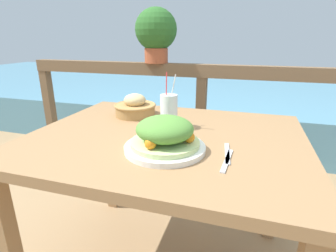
# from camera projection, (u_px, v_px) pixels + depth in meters

# --- Properties ---
(patio_table) EXTENTS (1.15, 0.92, 0.73)m
(patio_table) POSITION_uv_depth(u_px,v_px,m) (166.00, 154.00, 1.15)
(patio_table) COLOR #997047
(patio_table) RESTS_ON ground_plane
(railing_fence) EXTENTS (2.80, 0.08, 0.95)m
(railing_fence) POSITION_uv_depth(u_px,v_px,m) (201.00, 96.00, 1.90)
(railing_fence) COLOR brown
(railing_fence) RESTS_ON ground_plane
(sea_backdrop) EXTENTS (12.00, 4.00, 0.44)m
(sea_backdrop) POSITION_uv_depth(u_px,v_px,m) (227.00, 95.00, 4.33)
(sea_backdrop) COLOR #568EA8
(sea_backdrop) RESTS_ON ground_plane
(salad_plate) EXTENTS (0.30, 0.30, 0.13)m
(salad_plate) POSITION_uv_depth(u_px,v_px,m) (165.00, 136.00, 0.95)
(salad_plate) COLOR white
(salad_plate) RESTS_ON patio_table
(drink_glass) EXTENTS (0.08, 0.08, 0.25)m
(drink_glass) POSITION_uv_depth(u_px,v_px,m) (169.00, 111.00, 1.19)
(drink_glass) COLOR silver
(drink_glass) RESTS_ON patio_table
(bread_basket) EXTENTS (0.22, 0.22, 0.12)m
(bread_basket) POSITION_uv_depth(u_px,v_px,m) (135.00, 107.00, 1.38)
(bread_basket) COLOR #AD7F47
(bread_basket) RESTS_ON patio_table
(potted_plant) EXTENTS (0.30, 0.30, 0.38)m
(potted_plant) POSITION_uv_depth(u_px,v_px,m) (156.00, 32.00, 1.86)
(potted_plant) COLOR #A34C2D
(potted_plant) RESTS_ON railing_fence
(fork) EXTENTS (0.04, 0.18, 0.00)m
(fork) POSITION_uv_depth(u_px,v_px,m) (227.00, 153.00, 0.93)
(fork) COLOR silver
(fork) RESTS_ON patio_table
(knife) EXTENTS (0.03, 0.18, 0.00)m
(knife) POSITION_uv_depth(u_px,v_px,m) (227.00, 161.00, 0.88)
(knife) COLOR silver
(knife) RESTS_ON patio_table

